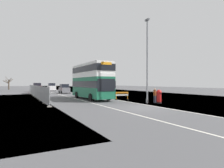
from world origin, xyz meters
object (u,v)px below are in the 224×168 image
Objects in this scene: red_pillar_postbox at (159,96)px; lamppost_foreground at (147,63)px; roadworks_barrier at (122,95)px; double_decker_bus at (91,81)px; car_receding_far at (52,87)px; car_oncoming_near at (64,89)px; car_receding_mid at (37,88)px; pedestrian_at_kerb at (155,96)px.

lamppost_foreground is at bearing 140.95° from red_pillar_postbox.
lamppost_foreground is 6.58m from roadworks_barrier.
double_decker_bus is 5.46× the size of roadworks_barrier.
roadworks_barrier is 0.43× the size of car_receding_far.
car_oncoming_near is (-3.35, 20.07, 0.28)m from roadworks_barrier.
roadworks_barrier is (3.51, -2.82, -2.00)m from double_decker_bus.
pedestrian_at_kerb is at bearing -74.30° from car_receding_mid.
car_receding_far is at bearing 90.12° from double_decker_bus.
car_receding_mid is 35.64m from pedestrian_at_kerb.
lamppost_foreground is at bearing -178.77° from pedestrian_at_kerb.
roadworks_barrier is at bearing 93.03° from lamppost_foreground.
car_receding_far is at bearing 52.91° from car_receding_mid.
lamppost_foreground is at bearing -84.56° from car_receding_far.
car_receding_mid reaches higher than car_receding_far.
car_receding_mid reaches higher than car_oncoming_near.
car_receding_mid is at bearing 105.18° from red_pillar_postbox.
car_receding_far is at bearing 95.44° from lamppost_foreground.
car_receding_mid is at bearing 100.21° from double_decker_bus.
car_receding_mid is (-8.23, 29.05, 0.41)m from roadworks_barrier.
lamppost_foreground is (3.79, -8.10, 1.93)m from double_decker_bus.
car_receding_mid is (-4.89, 8.98, 0.13)m from car_oncoming_near.
lamppost_foreground is at bearing -76.07° from car_receding_mid.
car_oncoming_near is 0.84× the size of car_receding_mid.
lamppost_foreground reaches higher than roadworks_barrier.
roadworks_barrier is 1.09× the size of pedestrian_at_kerb.
car_oncoming_near is at bearing 98.14° from lamppost_foreground.
red_pillar_postbox is 0.86m from pedestrian_at_kerb.
car_receding_far is at bearing 90.87° from car_oncoming_near.
double_decker_bus is 4.92m from roadworks_barrier.
lamppost_foreground is 3.97m from red_pillar_postbox.
car_oncoming_near reaches higher than pedestrian_at_kerb.
pedestrian_at_kerb is (4.99, -40.46, -0.21)m from car_receding_far.
pedestrian_at_kerb is at bearing -74.99° from roadworks_barrier.
lamppost_foreground is 3.92m from pedestrian_at_kerb.
roadworks_barrier is (-0.28, 5.28, -3.92)m from lamppost_foreground.
red_pillar_postbox is 0.34× the size of car_receding_mid.
lamppost_foreground reaches higher than car_oncoming_near.
roadworks_barrier is 0.40× the size of car_receding_mid.
car_oncoming_near is at bearing -89.13° from car_receding_far.
lamppost_foreground reaches higher than pedestrian_at_kerb.
car_receding_mid reaches higher than red_pillar_postbox.
double_decker_bus is at bearing 121.34° from pedestrian_at_kerb.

